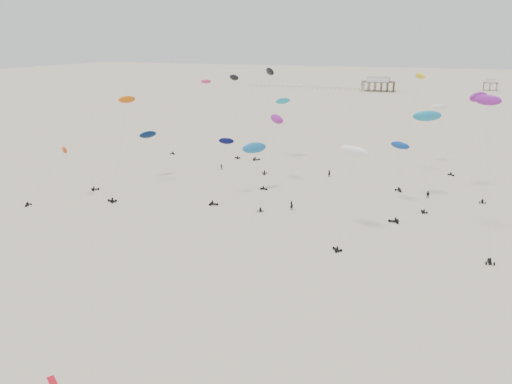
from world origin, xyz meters
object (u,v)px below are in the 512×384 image
at_px(rig_0, 413,111).
at_px(rig_4, 441,119).
at_px(pavilion_small, 490,85).
at_px(rig_9, 122,133).
at_px(pavilion_main, 378,85).
at_px(spectator_0, 291,210).

bearing_deg(rig_0, rig_4, -141.49).
relative_size(pavilion_small, rig_9, 0.41).
height_order(pavilion_small, rig_9, rig_9).
distance_m(pavilion_main, spectator_0, 250.29).
bearing_deg(pavilion_main, pavilion_small, 23.20).
height_order(pavilion_small, spectator_0, pavilion_small).
height_order(rig_0, spectator_0, rig_0).
bearing_deg(spectator_0, rig_9, 23.87).
xyz_separation_m(pavilion_main, pavilion_small, (70.00, 30.00, -0.74)).
relative_size(pavilion_main, rig_4, 1.11).
bearing_deg(pavilion_small, spectator_0, -101.46).
xyz_separation_m(pavilion_small, rig_4, (-29.81, -231.10, 9.33)).
relative_size(rig_0, spectator_0, 11.79).
height_order(rig_0, rig_4, rig_0).
height_order(rig_4, rig_9, rig_9).
xyz_separation_m(rig_0, spectator_0, (-20.60, -30.28, -17.20)).
bearing_deg(rig_4, rig_0, 26.95).
bearing_deg(spectator_0, rig_0, -102.13).
distance_m(pavilion_main, rig_9, 252.56).
xyz_separation_m(pavilion_main, rig_9, (-25.37, -251.11, 9.30)).
distance_m(rig_4, spectator_0, 57.20).
distance_m(pavilion_small, rig_0, 252.60).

